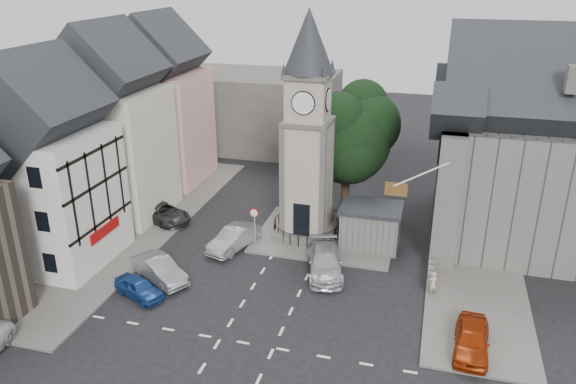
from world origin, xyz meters
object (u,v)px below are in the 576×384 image
(clock_tower, at_px, (308,130))
(pedestrian, at_px, (433,284))
(car_west_blue, at_px, (139,288))
(car_east_red, at_px, (472,339))
(stone_shelter, at_px, (371,226))

(clock_tower, relative_size, pedestrian, 10.25)
(car_west_blue, relative_size, car_east_red, 0.82)
(stone_shelter, bearing_deg, car_east_red, -57.46)
(clock_tower, distance_m, car_west_blue, 15.36)
(car_west_blue, relative_size, pedestrian, 2.25)
(car_east_red, bearing_deg, pedestrian, 116.56)
(stone_shelter, height_order, pedestrian, stone_shelter)
(car_west_blue, distance_m, pedestrian, 17.85)
(stone_shelter, bearing_deg, car_west_blue, -140.47)
(stone_shelter, distance_m, car_east_red, 12.48)
(clock_tower, relative_size, car_east_red, 3.74)
(car_west_blue, xyz_separation_m, pedestrian, (17.16, 4.90, 0.19))
(clock_tower, distance_m, pedestrian, 13.31)
(car_west_blue, xyz_separation_m, car_east_red, (19.30, -0.10, 0.13))
(stone_shelter, height_order, car_east_red, stone_shelter)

